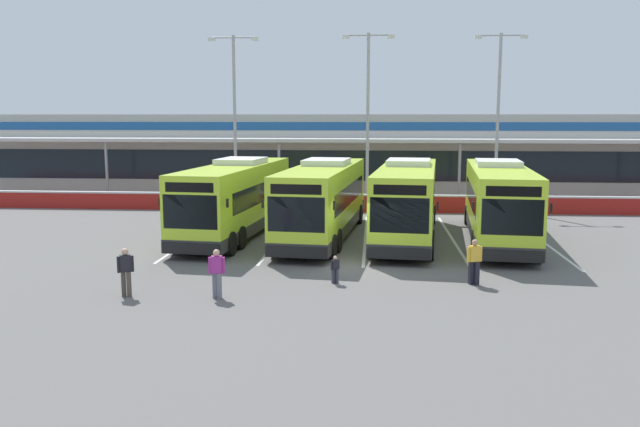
# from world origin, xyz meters

# --- Properties ---
(ground_plane) EXTENTS (200.00, 200.00, 0.00)m
(ground_plane) POSITION_xyz_m (0.00, 0.00, 0.00)
(ground_plane) COLOR #605E5B
(terminal_building) EXTENTS (70.00, 13.00, 6.00)m
(terminal_building) POSITION_xyz_m (-0.00, 26.91, 3.01)
(terminal_building) COLOR beige
(terminal_building) RESTS_ON ground
(red_barrier_wall) EXTENTS (60.00, 0.40, 1.10)m
(red_barrier_wall) POSITION_xyz_m (0.00, 14.50, 0.56)
(red_barrier_wall) COLOR maroon
(red_barrier_wall) RESTS_ON ground
(coach_bus_leftmost) EXTENTS (3.93, 12.34, 3.78)m
(coach_bus_leftmost) POSITION_xyz_m (-6.41, 5.98, 1.79)
(coach_bus_leftmost) COLOR #B7DB2D
(coach_bus_leftmost) RESTS_ON ground
(coach_bus_left_centre) EXTENTS (3.93, 12.34, 3.78)m
(coach_bus_left_centre) POSITION_xyz_m (-2.06, 5.66, 1.79)
(coach_bus_left_centre) COLOR #B7DB2D
(coach_bus_left_centre) RESTS_ON ground
(coach_bus_centre) EXTENTS (3.93, 12.34, 3.78)m
(coach_bus_centre) POSITION_xyz_m (1.98, 5.77, 1.79)
(coach_bus_centre) COLOR #B7DB2D
(coach_bus_centre) RESTS_ON ground
(coach_bus_right_centre) EXTENTS (3.93, 12.34, 3.78)m
(coach_bus_right_centre) POSITION_xyz_m (6.27, 5.64, 1.79)
(coach_bus_right_centre) COLOR #B7DB2D
(coach_bus_right_centre) RESTS_ON ground
(bay_stripe_far_west) EXTENTS (0.14, 13.00, 0.01)m
(bay_stripe_far_west) POSITION_xyz_m (-8.40, 6.00, 0.00)
(bay_stripe_far_west) COLOR silver
(bay_stripe_far_west) RESTS_ON ground
(bay_stripe_west) EXTENTS (0.14, 13.00, 0.01)m
(bay_stripe_west) POSITION_xyz_m (-4.20, 6.00, 0.00)
(bay_stripe_west) COLOR silver
(bay_stripe_west) RESTS_ON ground
(bay_stripe_mid_west) EXTENTS (0.14, 13.00, 0.01)m
(bay_stripe_mid_west) POSITION_xyz_m (0.00, 6.00, 0.00)
(bay_stripe_mid_west) COLOR silver
(bay_stripe_mid_west) RESTS_ON ground
(bay_stripe_centre) EXTENTS (0.14, 13.00, 0.01)m
(bay_stripe_centre) POSITION_xyz_m (4.20, 6.00, 0.00)
(bay_stripe_centre) COLOR silver
(bay_stripe_centre) RESTS_ON ground
(bay_stripe_mid_east) EXTENTS (0.14, 13.00, 0.01)m
(bay_stripe_mid_east) POSITION_xyz_m (8.40, 6.00, 0.00)
(bay_stripe_mid_east) COLOR silver
(bay_stripe_mid_east) RESTS_ON ground
(pedestrian_in_dark_coat) EXTENTS (0.54, 0.30, 1.62)m
(pedestrian_in_dark_coat) POSITION_xyz_m (3.92, -2.72, 0.87)
(pedestrian_in_dark_coat) COLOR black
(pedestrian_in_dark_coat) RESTS_ON ground
(pedestrian_child) EXTENTS (0.31, 0.24, 1.00)m
(pedestrian_child) POSITION_xyz_m (-0.96, -2.99, 0.54)
(pedestrian_child) COLOR #33333D
(pedestrian_child) RESTS_ON ground
(pedestrian_near_bin) EXTENTS (0.52, 0.35, 1.62)m
(pedestrian_near_bin) POSITION_xyz_m (-7.70, -5.21, 0.87)
(pedestrian_near_bin) COLOR #4C4238
(pedestrian_near_bin) RESTS_ON ground
(pedestrian_approaching_bus) EXTENTS (0.54, 0.30, 1.62)m
(pedestrian_approaching_bus) POSITION_xyz_m (-4.68, -5.14, 0.87)
(pedestrian_approaching_bus) COLOR slate
(pedestrian_approaching_bus) RESTS_ON ground
(lamp_post_west) EXTENTS (3.24, 0.28, 11.00)m
(lamp_post_west) POSITION_xyz_m (-8.69, 16.65, 6.29)
(lamp_post_west) COLOR #9E9EA3
(lamp_post_west) RESTS_ON ground
(lamp_post_centre) EXTENTS (3.24, 0.28, 11.00)m
(lamp_post_centre) POSITION_xyz_m (-0.04, 16.12, 6.29)
(lamp_post_centre) COLOR #9E9EA3
(lamp_post_centre) RESTS_ON ground
(lamp_post_east) EXTENTS (3.24, 0.28, 11.00)m
(lamp_post_east) POSITION_xyz_m (8.18, 16.89, 6.29)
(lamp_post_east) COLOR #9E9EA3
(lamp_post_east) RESTS_ON ground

